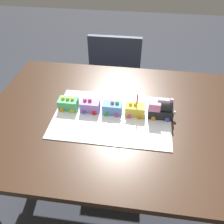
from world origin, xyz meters
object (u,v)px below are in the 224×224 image
dining_table (118,130)px  cake_locomotive (161,109)px  cake_car_caboose_lavender (90,106)px  cake_car_hopper_mint_green (68,104)px  birthday_candle (137,99)px  cake_car_tanker_lemon (135,110)px  cake_car_gondola_sky_blue (112,108)px  chair (116,75)px

dining_table → cake_locomotive: bearing=-174.8°
cake_locomotive → cake_car_caboose_lavender: bearing=-0.0°
cake_car_hopper_mint_green → birthday_candle: (-0.36, 0.00, 0.07)m
cake_car_tanker_lemon → cake_car_hopper_mint_green: bearing=0.0°
cake_car_tanker_lemon → dining_table: bearing=13.1°
cake_locomotive → cake_car_caboose_lavender: 0.37m
cake_car_gondola_sky_blue → cake_car_tanker_lemon: bearing=180.0°
dining_table → cake_car_caboose_lavender: bearing=-7.3°
chair → cake_car_hopper_mint_green: size_ratio=8.60×
dining_table → birthday_candle: bearing=-168.0°
dining_table → chair: chair is taller
chair → cake_car_tanker_lemon: chair is taller
chair → cake_car_tanker_lemon: size_ratio=8.60×
cake_car_hopper_mint_green → dining_table: bearing=175.9°
chair → cake_locomotive: size_ratio=6.14×
cake_car_hopper_mint_green → birthday_candle: bearing=180.0°
dining_table → cake_locomotive: (-0.21, -0.02, 0.16)m
chair → birthday_candle: birthday_candle is taller
cake_car_gondola_sky_blue → cake_car_caboose_lavender: bearing=0.0°
cake_locomotive → cake_car_tanker_lemon: cake_locomotive is taller
cake_locomotive → birthday_candle: birthday_candle is taller
cake_car_tanker_lemon → cake_car_hopper_mint_green: size_ratio=1.00×
chair → birthday_candle: (-0.21, 0.81, 0.37)m
cake_car_gondola_sky_blue → birthday_candle: size_ratio=1.67×
chair → cake_locomotive: (-0.33, 0.81, 0.32)m
cake_car_caboose_lavender → birthday_candle: bearing=180.0°
chair → cake_car_caboose_lavender: bearing=86.9°
cake_locomotive → cake_car_gondola_sky_blue: 0.25m
dining_table → chair: 0.86m
dining_table → birthday_candle: (-0.09, -0.02, 0.21)m
chair → cake_car_hopper_mint_green: bearing=78.7°
dining_table → birthday_candle: 0.23m
birthday_candle → cake_car_caboose_lavender: bearing=-0.0°
dining_table → chair: bearing=-82.1°
cake_car_gondola_sky_blue → birthday_candle: 0.14m
dining_table → cake_car_hopper_mint_green: 0.30m
cake_car_tanker_lemon → cake_car_gondola_sky_blue: same height
chair → cake_car_tanker_lemon: (-0.20, 0.81, 0.30)m
dining_table → cake_car_gondola_sky_blue: bearing=-30.5°
dining_table → cake_car_hopper_mint_green: cake_car_hopper_mint_green is taller
chair → dining_table: bearing=97.4°
cake_car_tanker_lemon → chair: bearing=-76.2°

